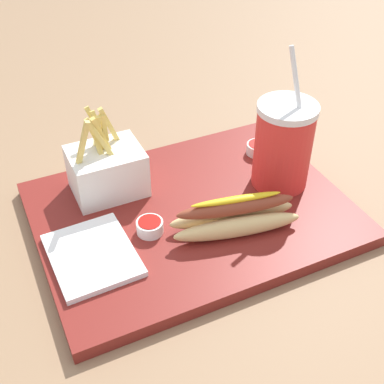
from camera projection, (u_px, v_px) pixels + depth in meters
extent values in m
cube|color=#8C6B4C|center=(192.00, 223.00, 0.78)|extent=(2.40, 2.40, 0.02)
cube|color=maroon|center=(192.00, 213.00, 0.76)|extent=(0.45, 0.34, 0.02)
cylinder|color=red|center=(285.00, 150.00, 0.76)|extent=(0.09, 0.09, 0.13)
cylinder|color=white|center=(290.00, 110.00, 0.72)|extent=(0.09, 0.09, 0.01)
cylinder|color=white|center=(298.00, 80.00, 0.69)|extent=(0.02, 0.03, 0.09)
cube|color=white|center=(107.00, 171.00, 0.77)|extent=(0.11, 0.08, 0.07)
cube|color=#E5C660|center=(105.00, 132.00, 0.76)|extent=(0.01, 0.02, 0.07)
cube|color=#E5C660|center=(102.00, 138.00, 0.75)|extent=(0.03, 0.02, 0.08)
cube|color=#E5C660|center=(97.00, 138.00, 0.75)|extent=(0.02, 0.01, 0.07)
cube|color=#E5C660|center=(98.00, 146.00, 0.74)|extent=(0.01, 0.03, 0.07)
cube|color=#E5C660|center=(82.00, 147.00, 0.71)|extent=(0.03, 0.02, 0.08)
cube|color=#E5C660|center=(97.00, 138.00, 0.73)|extent=(0.03, 0.02, 0.06)
cube|color=#E5C660|center=(107.00, 145.00, 0.75)|extent=(0.03, 0.03, 0.07)
cube|color=#E5C660|center=(110.00, 127.00, 0.75)|extent=(0.03, 0.01, 0.07)
cube|color=#E5C660|center=(99.00, 131.00, 0.75)|extent=(0.03, 0.03, 0.07)
cube|color=#E5C660|center=(102.00, 141.00, 0.73)|extent=(0.04, 0.03, 0.07)
cube|color=#E5C660|center=(101.00, 134.00, 0.74)|extent=(0.02, 0.03, 0.07)
ellipsoid|color=#DBB775|center=(238.00, 227.00, 0.70)|extent=(0.18, 0.06, 0.03)
ellipsoid|color=#DBB775|center=(232.00, 215.00, 0.72)|extent=(0.18, 0.06, 0.03)
ellipsoid|color=brown|center=(236.00, 207.00, 0.69)|extent=(0.17, 0.06, 0.02)
ellipsoid|color=gold|center=(236.00, 199.00, 0.69)|extent=(0.13, 0.04, 0.01)
cylinder|color=white|center=(150.00, 227.00, 0.71)|extent=(0.04, 0.04, 0.02)
cylinder|color=#B2140F|center=(150.00, 223.00, 0.71)|extent=(0.03, 0.03, 0.01)
cylinder|color=white|center=(258.00, 149.00, 0.86)|extent=(0.04, 0.04, 0.02)
cylinder|color=#B2140F|center=(258.00, 145.00, 0.86)|extent=(0.03, 0.03, 0.01)
cube|color=white|center=(92.00, 255.00, 0.67)|extent=(0.11, 0.13, 0.01)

